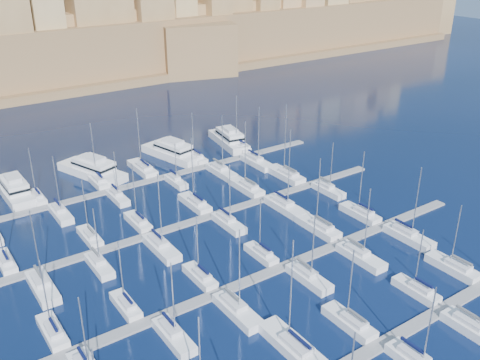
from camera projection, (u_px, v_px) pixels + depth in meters
ground at (240, 238)px, 97.39m from camera, size 600.00×600.00×0.00m
pontoon_near at (384, 343)px, 71.82m from camera, size 84.00×2.00×0.40m
pontoon_mid_near at (281, 268)px, 88.31m from camera, size 84.00×2.00×0.40m
pontoon_mid_far at (211, 216)px, 104.80m from camera, size 84.00×2.00×0.40m
pontoon_far at (160, 178)px, 121.29m from camera, size 84.00×2.00×0.40m
sailboat_2 at (292, 345)px, 70.64m from camera, size 3.22×10.74×16.80m
sailboat_3 at (350, 322)px, 74.92m from camera, size 2.61×8.70×12.62m
sailboat_4 at (417, 290)px, 81.79m from camera, size 2.34×7.81×11.38m
sailboat_5 at (453, 267)px, 87.47m from camera, size 2.75×9.16×12.19m
sailboat_10 at (474, 329)px, 73.57m from camera, size 2.81×9.36×13.77m
sailboat_12 at (53, 332)px, 73.11m from camera, size 2.42×8.06×12.26m
sailboat_13 at (126, 306)px, 78.35m from camera, size 2.22×7.38×11.74m
sailboat_14 at (200, 277)px, 85.06m from camera, size 2.31×7.70×11.72m
sailboat_15 at (261, 254)px, 91.13m from camera, size 2.20×7.32×11.39m
sailboat_16 at (318, 227)px, 99.50m from camera, size 3.02×10.06×14.66m
sailboat_17 at (360, 213)px, 104.55m from camera, size 2.69×8.95×13.83m
sailboat_19 at (174, 336)px, 72.40m from camera, size 2.57×8.56×13.00m
sailboat_20 at (237, 310)px, 77.30m from camera, size 2.84×9.48×14.72m
sailboat_21 at (309, 278)px, 84.80m from camera, size 2.63×8.78×12.50m
sailboat_22 at (360, 256)px, 90.44m from camera, size 2.82×9.40×13.95m
sailboat_23 at (408, 236)px, 96.53m from camera, size 2.94×9.82×14.82m
sailboat_24 at (6, 262)px, 88.86m from camera, size 2.32×7.72×13.67m
sailboat_25 at (90, 237)px, 96.44m from camera, size 2.36×7.87×12.08m
sailboat_26 at (138, 222)px, 101.43m from camera, size 2.43×8.11×12.90m
sailboat_27 at (195, 203)px, 108.50m from camera, size 2.78×9.27×14.98m
sailboat_28 at (247, 187)px, 115.42m from camera, size 2.94×9.78×15.82m
sailboat_29 at (286, 175)px, 121.53m from camera, size 3.19×10.64×17.54m
sailboat_30 at (42, 287)px, 82.52m from camera, size 2.94×9.80×14.60m
sailboat_31 at (99, 265)px, 88.07m from camera, size 2.42×8.06×11.71m
sailboat_32 at (161, 247)px, 93.07m from camera, size 2.94×9.81×15.21m
sailboat_33 at (229, 223)px, 101.05m from camera, size 2.57×8.56×13.14m
sailboat_34 at (285, 207)px, 107.03m from camera, size 3.17×10.55×17.54m
sailboat_35 at (328, 190)px, 114.41m from camera, size 2.50×8.33×11.90m
sailboat_37 at (37, 197)px, 111.06m from camera, size 2.23×7.43×11.88m
sailboat_38 at (98, 181)px, 118.62m from camera, size 2.73×9.09×14.26m
sailboat_39 at (143, 168)px, 124.91m from camera, size 3.16×10.54×15.53m
sailboat_40 at (195, 157)px, 131.29m from camera, size 2.62×8.74×12.31m
sailboat_41 at (238, 147)px, 137.92m from camera, size 2.60×8.68×14.52m
sailboat_43 at (61, 213)px, 104.58m from camera, size 2.60×8.68×13.27m
sailboat_44 at (118, 197)px, 111.16m from camera, size 2.33×7.78×11.27m
sailboat_45 at (176, 181)px, 118.43m from camera, size 2.22×7.41×9.99m
sailboat_46 at (221, 171)px, 123.38m from camera, size 2.93×9.77×14.74m
sailboat_47 at (257, 162)px, 128.47m from camera, size 3.02×10.07×15.02m
motor_yacht_a at (14, 189)px, 112.39m from camera, size 5.17×16.18×5.25m
motor_yacht_b at (93, 169)px, 122.20m from camera, size 11.27×18.95×5.25m
motor_yacht_c at (172, 151)px, 132.30m from camera, size 9.14×17.90×5.25m
motor_yacht_d at (229, 139)px, 140.58m from camera, size 7.40×16.85×5.25m
fortified_city at (13, 37)px, 207.58m from camera, size 460.00×108.95×59.52m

